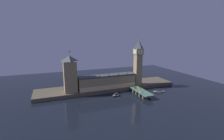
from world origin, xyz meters
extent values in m
plane|color=black|center=(0.00, 0.00, 0.00)|extent=(400.00, 400.00, 0.00)
cube|color=brown|center=(0.00, 39.00, 2.70)|extent=(220.00, 42.00, 5.39)
cube|color=#9E845B|center=(-4.82, 28.95, 14.40)|extent=(87.77, 16.91, 18.02)
cube|color=beige|center=(-4.82, 20.38, 8.64)|extent=(87.77, 0.20, 6.49)
cube|color=#42474C|center=(-4.82, 28.95, 24.61)|extent=(87.77, 15.55, 2.40)
cone|color=#42474C|center=(-34.08, 21.77, 27.79)|extent=(2.40, 2.40, 3.96)
cone|color=#42474C|center=(-19.45, 21.77, 27.79)|extent=(2.40, 2.40, 3.96)
cone|color=#42474C|center=(-4.82, 21.77, 27.79)|extent=(2.40, 2.40, 3.96)
cone|color=#42474C|center=(9.80, 21.77, 27.79)|extent=(2.40, 2.40, 3.96)
cone|color=#42474C|center=(24.43, 21.77, 27.79)|extent=(2.40, 2.40, 3.96)
cube|color=#9E845B|center=(46.28, 26.67, 30.21)|extent=(10.35, 10.35, 49.64)
cube|color=#9E845B|center=(46.28, 26.67, 59.59)|extent=(12.21, 12.21, 9.10)
cylinder|color=beige|center=(46.28, 20.44, 59.59)|extent=(8.19, 0.25, 8.19)
cylinder|color=beige|center=(46.28, 32.90, 59.59)|extent=(8.19, 0.25, 8.19)
cylinder|color=beige|center=(52.51, 26.67, 59.59)|extent=(0.25, 8.19, 8.19)
cylinder|color=beige|center=(40.05, 26.67, 59.59)|extent=(0.25, 8.19, 8.19)
cube|color=black|center=(46.28, 20.26, 60.20)|extent=(0.36, 0.10, 6.14)
pyramid|color=#42474C|center=(46.28, 26.67, 70.76)|extent=(12.21, 12.21, 13.24)
sphere|color=gold|center=(46.28, 26.67, 78.18)|extent=(1.60, 1.60, 1.60)
cube|color=#9E845B|center=(-59.38, 30.13, 27.44)|extent=(17.26, 17.26, 44.10)
pyramid|color=#42474C|center=(-59.38, 30.13, 53.32)|extent=(17.60, 17.60, 7.67)
cylinder|color=#99999E|center=(-59.38, 30.13, 60.16)|extent=(0.24, 0.24, 6.00)
cube|color=red|center=(-58.28, 30.13, 62.26)|extent=(2.00, 0.08, 1.20)
cube|color=#4C7560|center=(34.29, -5.00, 6.19)|extent=(13.61, 46.00, 1.40)
cube|color=brown|center=(34.29, -18.80, 2.74)|extent=(11.57, 3.20, 5.49)
cube|color=brown|center=(34.29, -9.60, 2.74)|extent=(11.57, 3.20, 5.49)
cube|color=brown|center=(34.29, -0.40, 2.74)|extent=(11.57, 3.20, 5.49)
cube|color=brown|center=(34.29, 8.80, 2.74)|extent=(11.57, 3.20, 5.49)
cube|color=red|center=(31.30, 7.76, 7.50)|extent=(1.92, 4.68, 0.88)
cube|color=black|center=(31.30, 7.76, 8.16)|extent=(1.57, 2.10, 0.45)
cylinder|color=black|center=(30.39, 9.21, 7.21)|extent=(0.22, 0.64, 0.64)
cylinder|color=black|center=(32.21, 9.21, 7.21)|extent=(0.22, 0.64, 0.64)
cylinder|color=black|center=(30.39, 6.31, 7.21)|extent=(0.22, 0.64, 0.64)
cylinder|color=black|center=(32.21, 6.31, 7.21)|extent=(0.22, 0.64, 0.64)
cube|color=silver|center=(31.30, -8.87, 7.53)|extent=(1.73, 4.55, 0.93)
cube|color=black|center=(31.30, -8.87, 8.22)|extent=(1.42, 2.05, 0.45)
cylinder|color=black|center=(30.47, -7.46, 7.21)|extent=(0.22, 0.64, 0.64)
cylinder|color=black|center=(32.12, -7.46, 7.21)|extent=(0.22, 0.64, 0.64)
cylinder|color=black|center=(30.47, -10.28, 7.21)|extent=(0.22, 0.64, 0.64)
cylinder|color=black|center=(32.12, -10.28, 7.21)|extent=(0.22, 0.64, 0.64)
cube|color=yellow|center=(37.29, 4.92, 7.54)|extent=(1.92, 4.57, 0.95)
cube|color=black|center=(37.29, 4.92, 8.24)|extent=(1.58, 2.05, 0.45)
cylinder|color=black|center=(38.20, 3.51, 7.21)|extent=(0.22, 0.64, 0.64)
cylinder|color=black|center=(36.37, 3.51, 7.21)|extent=(0.22, 0.64, 0.64)
cylinder|color=black|center=(38.20, 6.34, 7.21)|extent=(0.22, 0.64, 0.64)
cylinder|color=black|center=(36.37, 6.34, 7.21)|extent=(0.22, 0.64, 0.64)
cylinder|color=black|center=(28.30, -18.18, 7.26)|extent=(0.28, 0.28, 0.75)
cylinder|color=maroon|center=(28.30, -18.18, 7.95)|extent=(0.38, 0.38, 0.62)
sphere|color=tan|center=(28.30, -18.18, 8.36)|extent=(0.20, 0.20, 0.20)
cylinder|color=#2D3333|center=(27.90, -19.72, 7.14)|extent=(0.56, 0.56, 0.50)
cylinder|color=#2D3333|center=(27.90, -19.72, 10.06)|extent=(0.18, 0.18, 5.34)
sphere|color=#F9E5A3|center=(27.90, -19.72, 13.28)|extent=(0.60, 0.60, 0.60)
sphere|color=#F9E5A3|center=(27.45, -19.72, 12.93)|extent=(0.44, 0.44, 0.44)
sphere|color=#F9E5A3|center=(28.35, -19.72, 12.93)|extent=(0.44, 0.44, 0.44)
cylinder|color=#2D3333|center=(40.68, -5.00, 7.14)|extent=(0.56, 0.56, 0.50)
cylinder|color=#2D3333|center=(40.68, -5.00, 10.25)|extent=(0.18, 0.18, 5.72)
sphere|color=#F9E5A3|center=(40.68, -5.00, 13.66)|extent=(0.60, 0.60, 0.60)
sphere|color=#F9E5A3|center=(40.23, -5.00, 13.31)|extent=(0.44, 0.44, 0.44)
sphere|color=#F9E5A3|center=(41.13, -5.00, 13.31)|extent=(0.44, 0.44, 0.44)
cylinder|color=#2D3333|center=(27.90, 9.72, 7.14)|extent=(0.56, 0.56, 0.50)
cylinder|color=#2D3333|center=(27.90, 9.72, 9.91)|extent=(0.18, 0.18, 5.05)
sphere|color=#F9E5A3|center=(27.90, 9.72, 12.99)|extent=(0.60, 0.60, 0.60)
sphere|color=#F9E5A3|center=(27.45, 9.72, 12.64)|extent=(0.44, 0.44, 0.44)
sphere|color=#F9E5A3|center=(28.35, 9.72, 12.64)|extent=(0.44, 0.44, 0.44)
ellipsoid|color=#28282D|center=(-1.09, 2.87, 1.15)|extent=(10.62, 5.33, 2.30)
cube|color=tan|center=(-1.09, 2.87, 2.20)|extent=(9.32, 4.31, 0.24)
cube|color=#2D333D|center=(-1.09, 2.87, 3.47)|extent=(4.82, 3.21, 2.30)
ellipsoid|color=#B2A893|center=(66.38, -4.31, 0.81)|extent=(18.19, 9.11, 1.62)
cube|color=tan|center=(66.38, -4.31, 1.54)|extent=(15.91, 7.69, 0.24)
cube|color=#2D333D|center=(66.38, -4.31, 2.47)|extent=(8.39, 4.79, 1.62)
camera|label=1|loc=(-84.00, -195.89, 82.48)|focal=26.00mm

